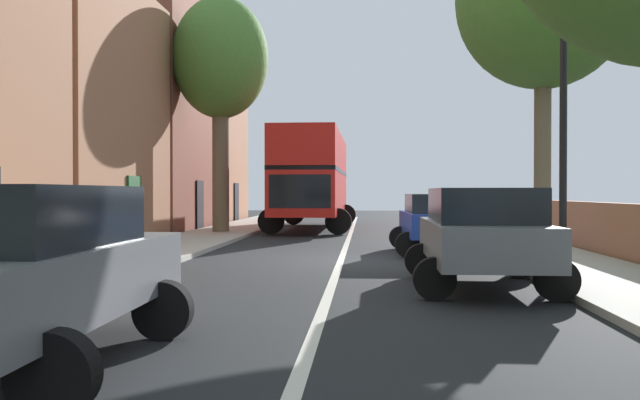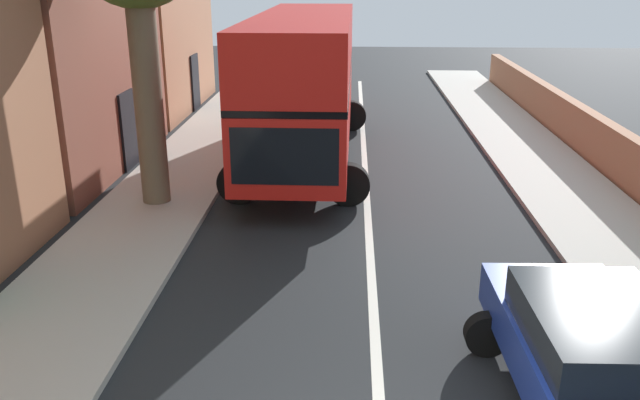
{
  "view_description": "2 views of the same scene",
  "coord_description": "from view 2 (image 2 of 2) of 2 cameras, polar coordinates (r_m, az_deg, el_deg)",
  "views": [
    {
      "loc": [
        0.58,
        -15.73,
        1.61
      ],
      "look_at": [
        -0.86,
        5.16,
        1.36
      ],
      "focal_mm": 37.16,
      "sensor_mm": 36.0,
      "label": 1
    },
    {
      "loc": [
        -0.42,
        -5.18,
        5.21
      ],
      "look_at": [
        -0.9,
        4.93,
        1.63
      ],
      "focal_mm": 36.75,
      "sensor_mm": 36.0,
      "label": 2
    }
  ],
  "objects": [
    {
      "name": "double_decker_bus",
      "position": [
        18.39,
        -1.33,
        10.58
      ],
      "size": [
        3.61,
        11.01,
        4.06
      ],
      "color": "red",
      "rests_on": "ground"
    },
    {
      "name": "parked_car_blue_right_0",
      "position": [
        8.65,
        22.55,
        -12.06
      ],
      "size": [
        2.52,
        4.1,
        1.56
      ],
      "color": "#1E389E",
      "rests_on": "ground"
    }
  ]
}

